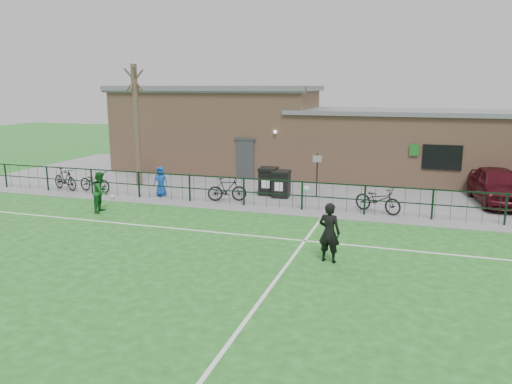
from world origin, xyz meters
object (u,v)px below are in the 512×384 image
(bare_tree, at_px, (136,126))
(bicycle_d, at_px, (227,189))
(bicycle_b, at_px, (65,179))
(wheelie_bin_left, at_px, (268,182))
(outfield_player, at_px, (101,192))
(wheelie_bin_right, at_px, (281,185))
(sign_post, at_px, (317,176))
(bicycle_c, at_px, (95,182))
(bicycle_e, at_px, (378,200))
(car_maroon, at_px, (498,186))
(spectator_child, at_px, (161,181))
(ball_ground, at_px, (112,197))

(bare_tree, bearing_deg, bicycle_d, -19.57)
(bicycle_b, bearing_deg, bicycle_d, -69.53)
(wheelie_bin_left, height_order, outfield_player, outfield_player)
(wheelie_bin_right, relative_size, bicycle_b, 0.63)
(sign_post, bearing_deg, bicycle_c, -168.86)
(wheelie_bin_right, distance_m, sign_post, 1.66)
(wheelie_bin_left, distance_m, sign_post, 2.29)
(bicycle_c, distance_m, bicycle_d, 6.68)
(sign_post, relative_size, outfield_player, 1.23)
(bicycle_e, bearing_deg, wheelie_bin_right, 95.46)
(wheelie_bin_right, relative_size, bicycle_e, 0.56)
(bare_tree, distance_m, bicycle_b, 4.28)
(bare_tree, distance_m, sign_post, 9.34)
(car_maroon, relative_size, bicycle_b, 2.58)
(bicycle_d, distance_m, spectator_child, 3.25)
(bicycle_d, relative_size, ball_ground, 8.53)
(wheelie_bin_left, distance_m, bicycle_c, 8.25)
(sign_post, xyz_separation_m, bicycle_c, (-10.27, -2.02, -0.51))
(bicycle_b, xyz_separation_m, bicycle_e, (14.73, 0.13, -0.01))
(sign_post, relative_size, bicycle_c, 1.08)
(sign_post, height_order, car_maroon, sign_post)
(outfield_player, bearing_deg, bicycle_b, 44.36)
(bicycle_d, xyz_separation_m, outfield_player, (-4.15, -3.24, 0.28))
(outfield_player, bearing_deg, spectator_child, -24.82)
(bicycle_b, bearing_deg, bicycle_c, -67.83)
(bicycle_c, bearing_deg, car_maroon, -69.96)
(wheelie_bin_left, relative_size, bicycle_c, 0.63)
(bicycle_b, bearing_deg, ball_ground, -87.43)
(wheelie_bin_right, distance_m, outfield_player, 7.79)
(bicycle_e, distance_m, spectator_child, 9.68)
(bare_tree, xyz_separation_m, sign_post, (9.12, -0.05, -1.98))
(wheelie_bin_right, bearing_deg, bicycle_c, -174.10)
(bicycle_c, height_order, bicycle_d, bicycle_d)
(bicycle_c, relative_size, ball_ground, 9.29)
(bicycle_d, bearing_deg, ball_ground, 82.76)
(bare_tree, xyz_separation_m, bicycle_d, (5.54, -1.97, -2.47))
(sign_post, distance_m, bicycle_b, 12.08)
(bicycle_c, distance_m, outfield_player, 4.04)
(bicycle_d, relative_size, bicycle_e, 0.85)
(wheelie_bin_left, bearing_deg, bicycle_c, -170.43)
(bare_tree, relative_size, bicycle_e, 3.00)
(wheelie_bin_left, distance_m, bicycle_d, 2.28)
(bicycle_e, distance_m, ball_ground, 11.55)
(sign_post, distance_m, car_maroon, 7.68)
(bicycle_b, xyz_separation_m, spectator_child, (5.05, 0.22, 0.14))
(car_maroon, distance_m, ball_ground, 16.79)
(bare_tree, relative_size, sign_post, 3.00)
(outfield_player, bearing_deg, bare_tree, 5.57)
(spectator_child, bearing_deg, bicycle_c, 173.29)
(bicycle_e, height_order, ball_ground, bicycle_e)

